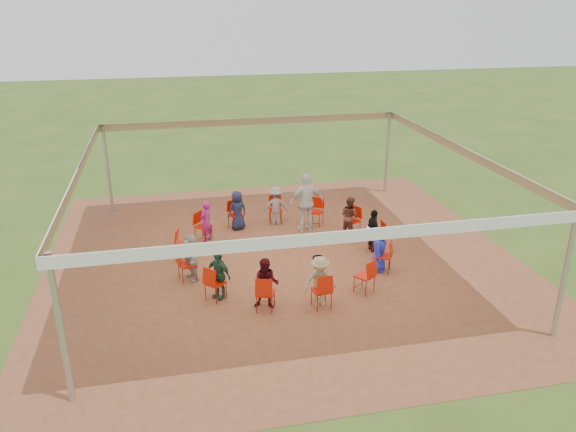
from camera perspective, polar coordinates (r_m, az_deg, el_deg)
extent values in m
plane|color=#39551A|center=(15.91, -0.48, -4.42)|extent=(80.00, 80.00, 0.00)
plane|color=brown|center=(15.91, -0.48, -4.40)|extent=(13.00, 13.00, 0.00)
cylinder|color=#B2B2B7|center=(10.74, -22.07, -10.72)|extent=(0.12, 0.12, 3.00)
cylinder|color=#B2B2B7|center=(19.90, -17.84, 4.52)|extent=(0.12, 0.12, 3.00)
cylinder|color=#B2B2B7|center=(13.16, 26.32, -5.35)|extent=(0.12, 0.12, 3.00)
cylinder|color=#B2B2B7|center=(21.30, 10.06, 6.30)|extent=(0.12, 0.12, 3.00)
plane|color=silver|center=(14.85, -0.52, 6.06)|extent=(10.30, 10.30, 0.00)
cube|color=white|center=(10.17, 5.38, -2.15)|extent=(10.30, 0.03, 0.24)
cube|color=white|center=(19.81, -3.59, 9.57)|extent=(10.30, 0.03, 0.24)
cube|color=white|center=(14.77, -20.53, 4.11)|extent=(0.03, 10.30, 0.24)
cube|color=white|center=(16.67, 17.21, 6.38)|extent=(0.03, 10.30, 0.24)
imported|color=black|center=(16.36, 8.65, -1.47)|extent=(0.38, 0.74, 1.26)
imported|color=#592C23|center=(17.33, 6.27, -0.02)|extent=(0.60, 0.71, 1.26)
imported|color=gray|center=(18.10, -1.26, 1.05)|extent=(0.86, 0.49, 1.26)
imported|color=#191E39|center=(17.77, -5.16, 0.57)|extent=(0.70, 0.54, 1.26)
imported|color=#951A73|center=(17.01, -8.32, -0.55)|extent=(0.53, 0.55, 1.26)
imported|color=#9F978D|center=(14.78, -9.82, -4.13)|extent=(0.71, 1.24, 1.26)
imported|color=#28513A|center=(13.80, -7.08, -5.90)|extent=(0.78, 0.80, 1.26)
imported|color=#3D0810|center=(13.28, -2.22, -6.89)|extent=(0.70, 0.54, 1.26)
imported|color=tan|center=(13.41, 3.25, -6.63)|extent=(0.86, 0.50, 1.26)
imported|color=#242CB7|center=(15.21, 9.22, -3.34)|extent=(0.59, 0.71, 1.26)
imported|color=silver|center=(17.45, 1.88, 1.38)|extent=(1.17, 0.68, 1.90)
torus|color=black|center=(15.99, 3.09, -4.23)|extent=(0.36, 0.36, 0.03)
torus|color=black|center=(15.96, 3.27, -4.28)|extent=(0.29, 0.29, 0.03)
cube|color=#B7B7BC|center=(16.32, 7.91, -1.85)|extent=(0.22, 0.32, 0.01)
cube|color=#B7B7BC|center=(16.32, 8.29, -1.47)|extent=(0.07, 0.32, 0.20)
cube|color=#CCE0FF|center=(16.31, 8.27, -1.47)|extent=(0.05, 0.28, 0.17)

